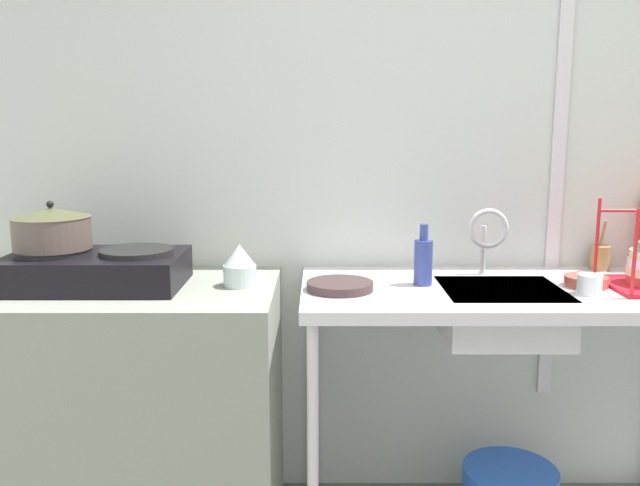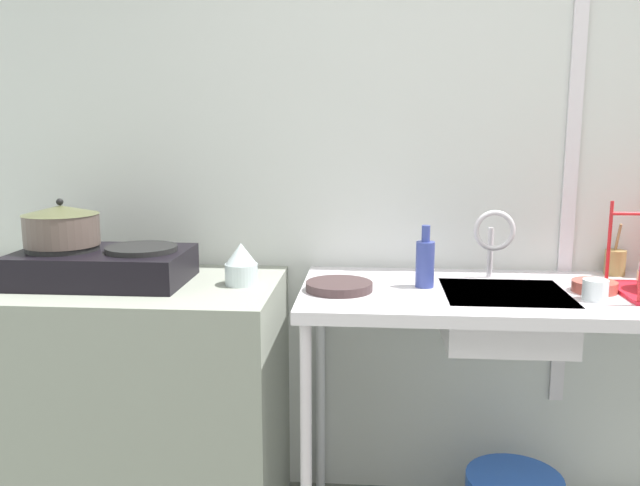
{
  "view_description": "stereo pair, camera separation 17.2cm",
  "coord_description": "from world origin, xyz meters",
  "px_view_note": "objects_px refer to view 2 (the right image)",
  "views": [
    {
      "loc": [
        -0.67,
        -0.81,
        1.45
      ],
      "look_at": [
        -0.67,
        1.34,
        1.06
      ],
      "focal_mm": 36.8,
      "sensor_mm": 36.0,
      "label": 1
    },
    {
      "loc": [
        -0.5,
        -0.81,
        1.45
      ],
      "look_at": [
        -0.67,
        1.34,
        1.06
      ],
      "focal_mm": 36.8,
      "sensor_mm": 36.0,
      "label": 2
    }
  ],
  "objects_px": {
    "pot_on_left_burner": "(61,225)",
    "sink_basin": "(504,316)",
    "stove": "(103,265)",
    "faucet": "(494,234)",
    "frying_pan": "(339,286)",
    "utensil_jar": "(615,262)",
    "cup_by_rack": "(595,290)",
    "percolator": "(241,264)",
    "small_bowl_on_drainboard": "(594,286)",
    "bottle_by_sink": "(425,262)"
  },
  "relations": [
    {
      "from": "small_bowl_on_drainboard",
      "to": "utensil_jar",
      "type": "height_order",
      "value": "utensil_jar"
    },
    {
      "from": "utensil_jar",
      "to": "cup_by_rack",
      "type": "bearing_deg",
      "value": -117.02
    },
    {
      "from": "utensil_jar",
      "to": "small_bowl_on_drainboard",
      "type": "bearing_deg",
      "value": -120.6
    },
    {
      "from": "percolator",
      "to": "stove",
      "type": "bearing_deg",
      "value": -179.35
    },
    {
      "from": "pot_on_left_burner",
      "to": "small_bowl_on_drainboard",
      "type": "xyz_separation_m",
      "value": [
        1.8,
        -0.0,
        -0.18
      ]
    },
    {
      "from": "faucet",
      "to": "stove",
      "type": "bearing_deg",
      "value": -174.3
    },
    {
      "from": "percolator",
      "to": "small_bowl_on_drainboard",
      "type": "bearing_deg",
      "value": -0.27
    },
    {
      "from": "frying_pan",
      "to": "cup_by_rack",
      "type": "relative_size",
      "value": 2.83
    },
    {
      "from": "pot_on_left_burner",
      "to": "percolator",
      "type": "distance_m",
      "value": 0.64
    },
    {
      "from": "frying_pan",
      "to": "small_bowl_on_drainboard",
      "type": "relative_size",
      "value": 1.54
    },
    {
      "from": "pot_on_left_burner",
      "to": "utensil_jar",
      "type": "xyz_separation_m",
      "value": [
        1.95,
        0.26,
        -0.15
      ]
    },
    {
      "from": "sink_basin",
      "to": "small_bowl_on_drainboard",
      "type": "xyz_separation_m",
      "value": [
        0.29,
        0.03,
        0.1
      ]
    },
    {
      "from": "frying_pan",
      "to": "utensil_jar",
      "type": "height_order",
      "value": "utensil_jar"
    },
    {
      "from": "faucet",
      "to": "bottle_by_sink",
      "type": "xyz_separation_m",
      "value": [
        -0.24,
        -0.11,
        -0.08
      ]
    },
    {
      "from": "stove",
      "to": "utensil_jar",
      "type": "xyz_separation_m",
      "value": [
        1.81,
        0.26,
        -0.01
      ]
    },
    {
      "from": "percolator",
      "to": "small_bowl_on_drainboard",
      "type": "xyz_separation_m",
      "value": [
        1.17,
        -0.01,
        -0.05
      ]
    },
    {
      "from": "sink_basin",
      "to": "pot_on_left_burner",
      "type": "bearing_deg",
      "value": 178.92
    },
    {
      "from": "pot_on_left_burner",
      "to": "sink_basin",
      "type": "height_order",
      "value": "pot_on_left_burner"
    },
    {
      "from": "cup_by_rack",
      "to": "utensil_jar",
      "type": "relative_size",
      "value": 0.41
    },
    {
      "from": "stove",
      "to": "frying_pan",
      "type": "relative_size",
      "value": 2.62
    },
    {
      "from": "percolator",
      "to": "frying_pan",
      "type": "xyz_separation_m",
      "value": [
        0.34,
        -0.05,
        -0.06
      ]
    },
    {
      "from": "frying_pan",
      "to": "utensil_jar",
      "type": "xyz_separation_m",
      "value": [
        0.99,
        0.31,
        0.03
      ]
    },
    {
      "from": "stove",
      "to": "pot_on_left_burner",
      "type": "distance_m",
      "value": 0.2
    },
    {
      "from": "faucet",
      "to": "small_bowl_on_drainboard",
      "type": "relative_size",
      "value": 1.75
    },
    {
      "from": "faucet",
      "to": "cup_by_rack",
      "type": "height_order",
      "value": "faucet"
    },
    {
      "from": "stove",
      "to": "bottle_by_sink",
      "type": "relative_size",
      "value": 2.77
    },
    {
      "from": "percolator",
      "to": "frying_pan",
      "type": "distance_m",
      "value": 0.35
    },
    {
      "from": "faucet",
      "to": "bottle_by_sink",
      "type": "relative_size",
      "value": 1.2
    },
    {
      "from": "percolator",
      "to": "frying_pan",
      "type": "relative_size",
      "value": 0.65
    },
    {
      "from": "frying_pan",
      "to": "stove",
      "type": "bearing_deg",
      "value": 176.55
    },
    {
      "from": "faucet",
      "to": "sink_basin",
      "type": "bearing_deg",
      "value": -84.51
    },
    {
      "from": "frying_pan",
      "to": "bottle_by_sink",
      "type": "distance_m",
      "value": 0.3
    },
    {
      "from": "stove",
      "to": "faucet",
      "type": "xyz_separation_m",
      "value": [
        1.35,
        0.13,
        0.1
      ]
    },
    {
      "from": "small_bowl_on_drainboard",
      "to": "bottle_by_sink",
      "type": "distance_m",
      "value": 0.55
    },
    {
      "from": "faucet",
      "to": "frying_pan",
      "type": "height_order",
      "value": "faucet"
    },
    {
      "from": "percolator",
      "to": "pot_on_left_burner",
      "type": "bearing_deg",
      "value": -179.5
    },
    {
      "from": "pot_on_left_burner",
      "to": "sink_basin",
      "type": "bearing_deg",
      "value": -1.08
    },
    {
      "from": "bottle_by_sink",
      "to": "utensil_jar",
      "type": "relative_size",
      "value": 1.1
    },
    {
      "from": "pot_on_left_burner",
      "to": "utensil_jar",
      "type": "relative_size",
      "value": 1.34
    },
    {
      "from": "faucet",
      "to": "bottle_by_sink",
      "type": "bearing_deg",
      "value": -155.28
    },
    {
      "from": "cup_by_rack",
      "to": "utensil_jar",
      "type": "xyz_separation_m",
      "value": [
        0.19,
        0.37,
        0.02
      ]
    },
    {
      "from": "percolator",
      "to": "faucet",
      "type": "distance_m",
      "value": 0.88
    },
    {
      "from": "percolator",
      "to": "small_bowl_on_drainboard",
      "type": "height_order",
      "value": "percolator"
    },
    {
      "from": "pot_on_left_burner",
      "to": "small_bowl_on_drainboard",
      "type": "distance_m",
      "value": 1.81
    },
    {
      "from": "faucet",
      "to": "frying_pan",
      "type": "distance_m",
      "value": 0.58
    },
    {
      "from": "stove",
      "to": "utensil_jar",
      "type": "bearing_deg",
      "value": 8.25
    },
    {
      "from": "sink_basin",
      "to": "bottle_by_sink",
      "type": "xyz_separation_m",
      "value": [
        -0.26,
        0.05,
        0.17
      ]
    },
    {
      "from": "stove",
      "to": "small_bowl_on_drainboard",
      "type": "height_order",
      "value": "stove"
    },
    {
      "from": "sink_basin",
      "to": "frying_pan",
      "type": "xyz_separation_m",
      "value": [
        -0.54,
        -0.02,
        0.1
      ]
    },
    {
      "from": "sink_basin",
      "to": "percolator",
      "type": "bearing_deg",
      "value": 177.79
    }
  ]
}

